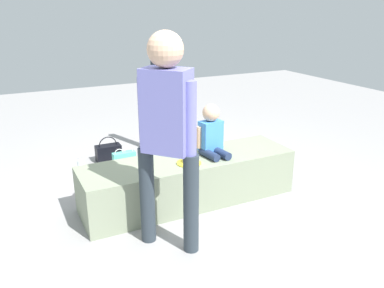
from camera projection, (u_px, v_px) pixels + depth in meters
ground_plane at (189, 200)px, 3.80m from camera, size 12.00×12.00×0.00m
concrete_ledge at (189, 180)px, 3.73m from camera, size 2.02×0.56×0.43m
child_seated at (211, 133)px, 3.70m from camera, size 0.28×0.33×0.48m
adult_standing at (167, 125)px, 2.78m from camera, size 0.37×0.39×1.63m
cake_plate at (189, 161)px, 3.54m from camera, size 0.22×0.22×0.07m
gift_bag at (125, 164)px, 4.29m from camera, size 0.25×0.09×0.33m
railing_post at (157, 115)px, 4.91m from camera, size 0.36×0.36×1.25m
water_bottle_near_gift at (80, 165)px, 4.41m from camera, size 0.06×0.06×0.19m
water_bottle_far_side at (150, 170)px, 4.29m from camera, size 0.06×0.06×0.18m
party_cup_red at (88, 186)px, 3.98m from camera, size 0.08×0.08×0.11m
handbag_black_leather at (108, 153)px, 4.74m from camera, size 0.30×0.15×0.30m
handbag_brown_canvas at (199, 156)px, 4.57m from camera, size 0.31×0.12×0.36m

